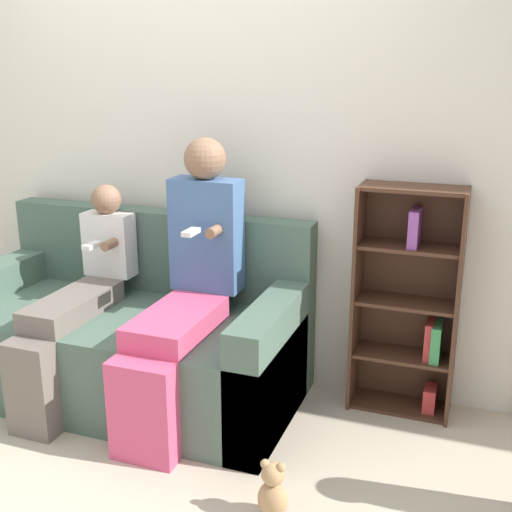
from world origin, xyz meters
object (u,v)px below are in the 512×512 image
(adult_seated, at_px, (187,281))
(bookshelf, at_px, (410,302))
(child_seated, at_px, (76,300))
(teddy_bear, at_px, (273,491))
(couch, at_px, (131,339))

(adult_seated, height_order, bookshelf, adult_seated)
(adult_seated, bearing_deg, child_seated, -172.55)
(teddy_bear, bearing_deg, adult_seated, 136.49)
(child_seated, bearing_deg, adult_seated, 7.45)
(teddy_bear, bearing_deg, couch, 146.23)
(couch, bearing_deg, adult_seated, -10.45)
(child_seated, bearing_deg, couch, 34.30)
(couch, relative_size, bookshelf, 1.56)
(couch, height_order, teddy_bear, couch)
(adult_seated, xyz_separation_m, bookshelf, (1.02, 0.43, -0.13))
(bookshelf, bearing_deg, child_seated, -162.63)
(couch, distance_m, adult_seated, 0.56)
(couch, distance_m, child_seated, 0.36)
(couch, distance_m, bookshelf, 1.48)
(couch, relative_size, teddy_bear, 7.32)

